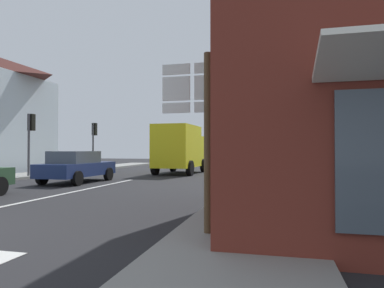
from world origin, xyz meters
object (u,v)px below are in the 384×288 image
Objects in this scene: traffic_light_near_left at (31,131)px; sedan_far at (77,166)px; traffic_light_near_right at (242,124)px; traffic_light_far_left at (94,135)px; route_sign_post at (208,123)px; delivery_truck at (180,148)px.

sedan_far is at bearing -22.82° from traffic_light_near_left.
traffic_light_far_left is at bearing 145.85° from traffic_light_near_right.
route_sign_post is 20.60m from traffic_light_far_left.
traffic_light_far_left is (-11.79, 16.89, 0.57)m from route_sign_post.
delivery_truck is 16.23m from route_sign_post.
traffic_light_far_left is (0.00, 6.66, 0.01)m from traffic_light_near_left.
traffic_light_near_right is (11.46, -1.11, 0.06)m from traffic_light_near_left.
traffic_light_near_left is at bearing -90.00° from traffic_light_far_left.
route_sign_post is (7.97, -8.61, 1.24)m from sedan_far.
traffic_light_near_right is at bearing -5.54° from traffic_light_near_left.
route_sign_post is 0.92× the size of traffic_light_near_left.
traffic_light_near_right is (-0.33, 9.11, 0.63)m from route_sign_post.
delivery_truck is at bearing 107.57° from route_sign_post.
sedan_far is at bearing -176.29° from traffic_light_near_right.
sedan_far is at bearing -114.16° from delivery_truck.
traffic_light_near_right reaches higher than traffic_light_far_left.
route_sign_post is at bearing -72.43° from delivery_truck.
delivery_truck is at bearing 65.84° from sedan_far.
route_sign_post is 0.90× the size of traffic_light_near_right.
traffic_light_near_left is (-6.89, -5.24, 0.92)m from delivery_truck.
traffic_light_near_left is at bearing 157.18° from sedan_far.
traffic_light_near_right is at bearing 92.07° from route_sign_post.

